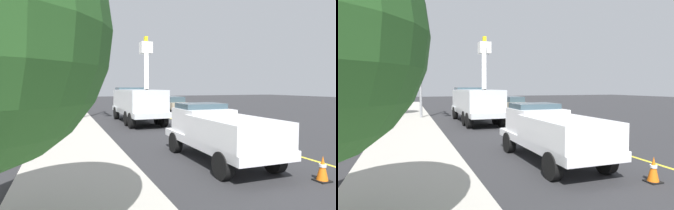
{
  "view_description": "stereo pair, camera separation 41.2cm",
  "coord_description": "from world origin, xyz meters",
  "views": [
    {
      "loc": [
        -21.05,
        8.54,
        2.73
      ],
      "look_at": [
        -1.82,
        1.44,
        1.4
      ],
      "focal_mm": 29.84,
      "sensor_mm": 36.0,
      "label": 1
    },
    {
      "loc": [
        -21.18,
        8.15,
        2.73
      ],
      "look_at": [
        -1.82,
        1.44,
        1.4
      ],
      "focal_mm": 29.84,
      "sensor_mm": 36.0,
      "label": 2
    }
  ],
  "objects": [
    {
      "name": "ground",
      "position": [
        0.0,
        0.0,
        0.0
      ],
      "size": [
        120.0,
        120.0,
        0.0
      ],
      "primitive_type": "plane",
      "color": "#2D2D30"
    },
    {
      "name": "sidewalk_far_side",
      "position": [
        -0.04,
        8.21,
        0.06
      ],
      "size": [
        60.02,
        3.92,
        0.12
      ],
      "primitive_type": "cube",
      "rotation": [
        0.0,
        0.0,
        0.01
      ],
      "color": "#B2ADA3",
      "rests_on": "ground"
    },
    {
      "name": "lane_centre_stripe",
      "position": [
        0.0,
        0.0,
        0.0
      ],
      "size": [
        50.0,
        0.42,
        0.01
      ],
      "primitive_type": "cube",
      "rotation": [
        0.0,
        0.0,
        0.01
      ],
      "color": "yellow",
      "rests_on": "ground"
    },
    {
      "name": "utility_bucket_truck",
      "position": [
        -0.15,
        3.35,
        1.61
      ],
      "size": [
        8.21,
        2.74,
        6.75
      ],
      "color": "silver",
      "rests_on": "ground"
    },
    {
      "name": "service_pickup_truck",
      "position": [
        -12.23,
        3.3,
        1.12
      ],
      "size": [
        5.61,
        2.21,
        2.06
      ],
      "color": "white",
      "rests_on": "ground"
    },
    {
      "name": "passing_minivan",
      "position": [
        7.12,
        -2.34,
        0.97
      ],
      "size": [
        4.81,
        1.97,
        1.69
      ],
      "color": "tan",
      "rests_on": "ground"
    },
    {
      "name": "traffic_cone_leading",
      "position": [
        -15.16,
        1.6,
        0.37
      ],
      "size": [
        0.4,
        0.4,
        0.75
      ],
      "color": "black",
      "rests_on": "ground"
    },
    {
      "name": "traffic_cone_mid_front",
      "position": [
        4.01,
        1.62,
        0.43
      ],
      "size": [
        0.4,
        0.4,
        0.88
      ],
      "color": "black",
      "rests_on": "ground"
    },
    {
      "name": "traffic_signal_mast",
      "position": [
        2.41,
        7.21,
        5.78
      ],
      "size": [
        5.15,
        0.57,
        8.61
      ],
      "color": "gray",
      "rests_on": "ground"
    },
    {
      "name": "street_tree_right",
      "position": [
        7.26,
        9.91,
        3.38
      ],
      "size": [
        3.08,
        3.08,
        4.94
      ],
      "color": "brown",
      "rests_on": "ground"
    }
  ]
}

